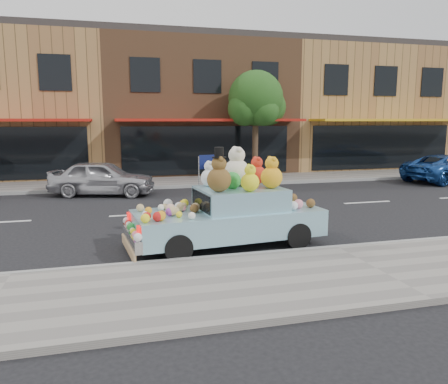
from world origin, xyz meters
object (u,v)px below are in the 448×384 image
object	(u,v)px
car_silver	(102,178)
car_blue	(448,168)
street_tree	(256,103)
art_car	(230,211)

from	to	relation	value
car_silver	car_blue	bearing A→B (deg)	-75.07
street_tree	car_blue	xyz separation A→B (m)	(8.68, -2.87, -3.05)
street_tree	art_car	size ratio (longest dim) A/B	1.13
art_car	car_silver	bearing A→B (deg)	104.73
car_blue	art_car	distance (m)	14.95
car_silver	art_car	size ratio (longest dim) A/B	0.86
car_silver	art_car	distance (m)	8.44
street_tree	car_blue	distance (m)	9.63
street_tree	car_blue	size ratio (longest dim) A/B	1.13
car_silver	art_car	xyz separation A→B (m)	(2.93, -7.91, 0.14)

